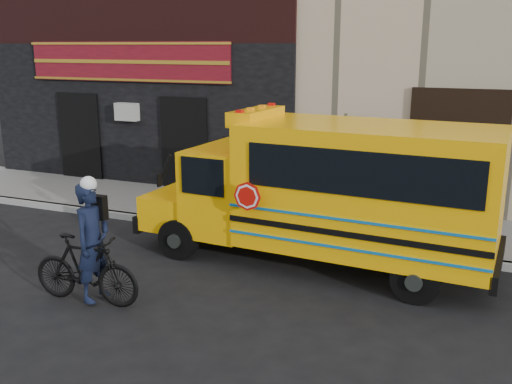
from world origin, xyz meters
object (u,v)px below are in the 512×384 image
object	(u,v)px
bicycle	(86,269)
cyclist	(93,245)
sign_pole	(343,174)
school_bus	(333,189)

from	to	relation	value
bicycle	cyclist	size ratio (longest dim) A/B	0.98
sign_pole	bicycle	xyz separation A→B (m)	(-3.19, -4.20, -0.98)
school_bus	cyclist	bearing A→B (deg)	-136.37
cyclist	bicycle	bearing A→B (deg)	134.14
sign_pole	cyclist	bearing A→B (deg)	-126.91
bicycle	cyclist	xyz separation A→B (m)	(0.11, 0.10, 0.40)
bicycle	sign_pole	bearing A→B (deg)	-40.85
school_bus	bicycle	bearing A→B (deg)	-136.38
school_bus	cyclist	size ratio (longest dim) A/B	3.58
sign_pole	bicycle	world-z (taller)	sign_pole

